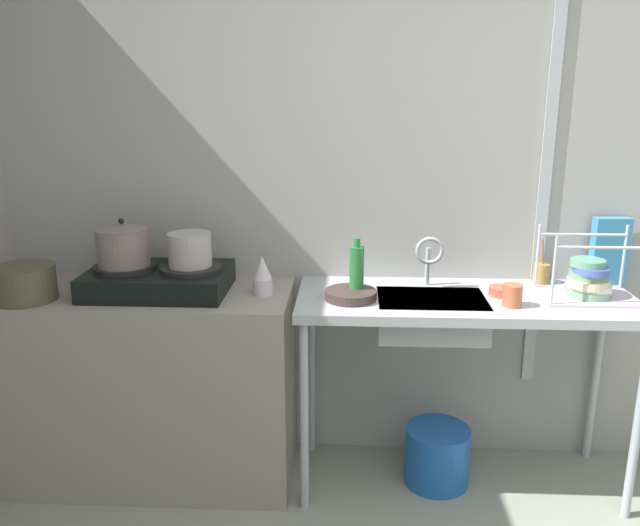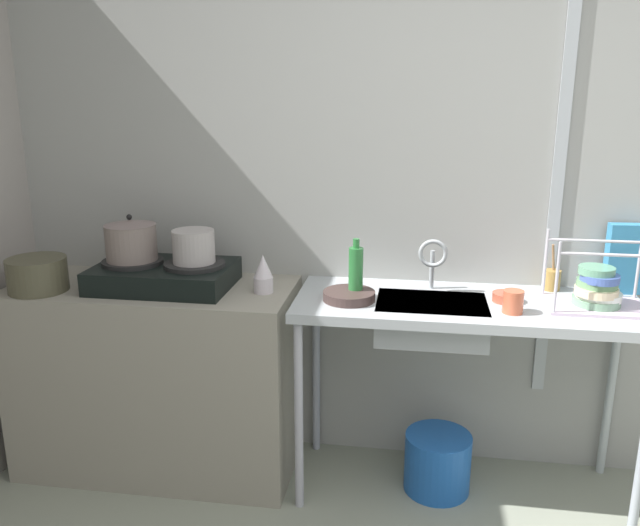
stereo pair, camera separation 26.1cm
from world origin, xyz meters
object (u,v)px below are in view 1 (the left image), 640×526
at_px(percolator, 262,276).
at_px(bucket_on_floor, 437,455).
at_px(pot_on_left_burner, 123,244).
at_px(cup_by_rack, 512,295).
at_px(bottle_by_sink, 357,271).
at_px(frying_pan, 351,295).
at_px(small_bowl_on_drainboard, 502,291).
at_px(dish_rack, 588,282).
at_px(cereal_box, 609,251).
at_px(pot_on_right_burner, 190,250).
at_px(utensil_jar, 541,273).
at_px(faucet, 429,254).
at_px(stove, 159,279).
at_px(pot_beside_stove, 25,283).
at_px(sink_basin, 431,316).

relative_size(percolator, bucket_on_floor, 0.57).
height_order(pot_on_left_burner, percolator, pot_on_left_burner).
bearing_deg(cup_by_rack, bottle_by_sink, 171.87).
bearing_deg(frying_pan, percolator, 172.48).
height_order(small_bowl_on_drainboard, bucket_on_floor, small_bowl_on_drainboard).
bearing_deg(dish_rack, cereal_box, 54.24).
distance_m(pot_on_right_burner, utensil_jar, 1.53).
bearing_deg(faucet, utensil_jar, 10.83).
relative_size(bottle_by_sink, cereal_box, 0.85).
relative_size(percolator, dish_rack, 0.43).
xyz_separation_m(pot_on_left_burner, cup_by_rack, (1.58, -0.12, -0.16)).
bearing_deg(pot_on_left_burner, cereal_box, 5.92).
height_order(small_bowl_on_drainboard, utensil_jar, utensil_jar).
bearing_deg(frying_pan, stove, 175.73).
height_order(pot_on_left_burner, small_bowl_on_drainboard, pot_on_left_burner).
relative_size(pot_beside_stove, small_bowl_on_drainboard, 2.23).
bearing_deg(pot_beside_stove, bucket_on_floor, 3.96).
distance_m(frying_pan, cereal_box, 1.16).
bearing_deg(utensil_jar, pot_beside_stove, -170.92).
bearing_deg(dish_rack, percolator, -179.69).
height_order(pot_on_right_burner, bottle_by_sink, pot_on_right_burner).
bearing_deg(percolator, cereal_box, 8.65).
bearing_deg(utensil_jar, bottle_by_sink, -163.76).
bearing_deg(frying_pan, bottle_by_sink, 54.53).
relative_size(pot_on_left_burner, pot_beside_stove, 0.90).
distance_m(stove, small_bowl_on_drainboard, 1.44).
height_order(faucet, dish_rack, dish_rack).
xyz_separation_m(pot_on_right_burner, bottle_by_sink, (0.69, -0.03, -0.08)).
bearing_deg(pot_on_right_burner, utensil_jar, 7.91).
distance_m(percolator, bottle_by_sink, 0.39).
relative_size(small_bowl_on_drainboard, cereal_box, 0.37).
xyz_separation_m(percolator, frying_pan, (0.37, -0.05, -0.06)).
distance_m(bottle_by_sink, cereal_box, 1.13).
bearing_deg(percolator, small_bowl_on_drainboard, 1.83).
bearing_deg(faucet, pot_beside_stove, -171.46).
bearing_deg(pot_on_right_burner, pot_on_left_burner, -180.00).
bearing_deg(bucket_on_floor, percolator, 179.63).
xyz_separation_m(sink_basin, cup_by_rack, (0.30, -0.09, 0.12)).
distance_m(frying_pan, bottle_by_sink, 0.10).
bearing_deg(pot_on_right_burner, small_bowl_on_drainboard, 0.88).
height_order(cup_by_rack, utensil_jar, utensil_jar).
bearing_deg(sink_basin, pot_on_right_burner, 178.32).
relative_size(pot_on_right_burner, small_bowl_on_drainboard, 1.62).
xyz_separation_m(pot_on_right_burner, pot_beside_stove, (-0.65, -0.13, -0.11)).
xyz_separation_m(cup_by_rack, bucket_on_floor, (-0.24, 0.10, -0.78)).
bearing_deg(cup_by_rack, stove, 175.43).
bearing_deg(frying_pan, pot_on_left_burner, 176.36).
height_order(pot_beside_stove, sink_basin, pot_beside_stove).
height_order(stove, faucet, faucet).
bearing_deg(dish_rack, stove, 179.85).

